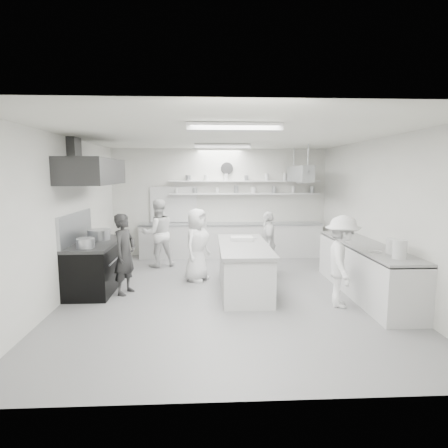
{
  "coord_description": "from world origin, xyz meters",
  "views": [
    {
      "loc": [
        -0.4,
        -7.0,
        2.31
      ],
      "look_at": [
        -0.02,
        0.6,
        1.28
      ],
      "focal_mm": 29.82,
      "sensor_mm": 36.0,
      "label": 1
    }
  ],
  "objects_px": {
    "stove": "(97,267)",
    "right_counter": "(365,270)",
    "cook_stove": "(125,254)",
    "prep_island": "(244,268)",
    "cook_back": "(158,233)",
    "back_counter": "(231,240)"
  },
  "relations": [
    {
      "from": "stove",
      "to": "right_counter",
      "type": "bearing_deg",
      "value": -6.52
    },
    {
      "from": "cook_stove",
      "to": "prep_island",
      "type": "bearing_deg",
      "value": -66.55
    },
    {
      "from": "right_counter",
      "to": "cook_back",
      "type": "distance_m",
      "value": 4.87
    },
    {
      "from": "stove",
      "to": "cook_stove",
      "type": "xyz_separation_m",
      "value": [
        0.64,
        -0.33,
        0.33
      ]
    },
    {
      "from": "stove",
      "to": "cook_back",
      "type": "relative_size",
      "value": 1.07
    },
    {
      "from": "back_counter",
      "to": "prep_island",
      "type": "distance_m",
      "value": 3.02
    },
    {
      "from": "right_counter",
      "to": "prep_island",
      "type": "distance_m",
      "value": 2.33
    },
    {
      "from": "cook_back",
      "to": "cook_stove",
      "type": "bearing_deg",
      "value": 56.59
    },
    {
      "from": "prep_island",
      "to": "cook_stove",
      "type": "height_order",
      "value": "cook_stove"
    },
    {
      "from": "stove",
      "to": "right_counter",
      "type": "height_order",
      "value": "right_counter"
    },
    {
      "from": "cook_back",
      "to": "stove",
      "type": "bearing_deg",
      "value": 36.82
    },
    {
      "from": "stove",
      "to": "back_counter",
      "type": "bearing_deg",
      "value": 43.99
    },
    {
      "from": "right_counter",
      "to": "cook_stove",
      "type": "height_order",
      "value": "cook_stove"
    },
    {
      "from": "right_counter",
      "to": "prep_island",
      "type": "xyz_separation_m",
      "value": [
        -2.3,
        0.38,
        -0.03
      ]
    },
    {
      "from": "stove",
      "to": "back_counter",
      "type": "distance_m",
      "value": 4.03
    },
    {
      "from": "prep_island",
      "to": "cook_stove",
      "type": "distance_m",
      "value": 2.33
    },
    {
      "from": "back_counter",
      "to": "right_counter",
      "type": "bearing_deg",
      "value": -55.35
    },
    {
      "from": "right_counter",
      "to": "cook_stove",
      "type": "bearing_deg",
      "value": 176.68
    },
    {
      "from": "stove",
      "to": "cook_back",
      "type": "bearing_deg",
      "value": 60.31
    },
    {
      "from": "prep_island",
      "to": "right_counter",
      "type": "bearing_deg",
      "value": -9.04
    },
    {
      "from": "stove",
      "to": "right_counter",
      "type": "relative_size",
      "value": 0.55
    },
    {
      "from": "stove",
      "to": "prep_island",
      "type": "xyz_separation_m",
      "value": [
        2.95,
        -0.22,
        -0.01
      ]
    }
  ]
}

